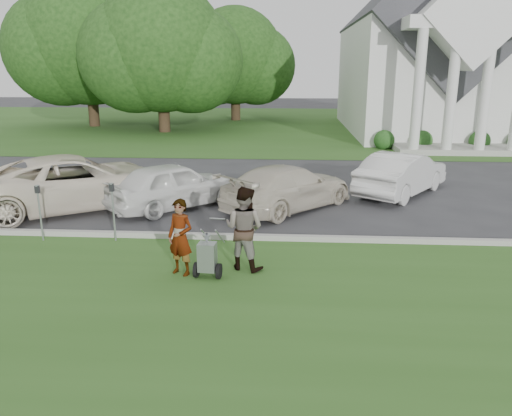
# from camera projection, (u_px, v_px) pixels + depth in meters

# --- Properties ---
(ground) EXTENTS (120.00, 120.00, 0.00)m
(ground) POSITION_uv_depth(u_px,v_px,m) (272.00, 248.00, 12.15)
(ground) COLOR #333335
(ground) RESTS_ON ground
(grass_strip) EXTENTS (80.00, 7.00, 0.01)m
(grass_strip) POSITION_uv_depth(u_px,v_px,m) (267.00, 304.00, 9.27)
(grass_strip) COLOR #315B1F
(grass_strip) RESTS_ON ground
(church_lawn) EXTENTS (80.00, 30.00, 0.01)m
(church_lawn) POSITION_uv_depth(u_px,v_px,m) (284.00, 124.00, 38.07)
(church_lawn) COLOR #315B1F
(church_lawn) RESTS_ON ground
(curb) EXTENTS (80.00, 0.18, 0.15)m
(curb) POSITION_uv_depth(u_px,v_px,m) (273.00, 238.00, 12.66)
(curb) COLOR #9E9E93
(curb) RESTS_ON ground
(church) EXTENTS (9.19, 19.00, 24.10)m
(church) POSITION_uv_depth(u_px,v_px,m) (424.00, 40.00, 32.16)
(church) COLOR white
(church) RESTS_ON ground
(tree_left) EXTENTS (10.63, 8.40, 9.71)m
(tree_left) POSITION_uv_depth(u_px,v_px,m) (161.00, 53.00, 32.36)
(tree_left) COLOR #332316
(tree_left) RESTS_ON ground
(tree_far) EXTENTS (11.64, 9.20, 10.73)m
(tree_far) POSITION_uv_depth(u_px,v_px,m) (88.00, 46.00, 35.45)
(tree_far) COLOR #332316
(tree_far) RESTS_ON ground
(tree_back) EXTENTS (9.61, 7.60, 8.89)m
(tree_back) POSITION_uv_depth(u_px,v_px,m) (235.00, 61.00, 39.90)
(tree_back) COLOR #332316
(tree_back) RESTS_ON ground
(striping_cart) EXTENTS (0.59, 1.15, 1.03)m
(striping_cart) POSITION_uv_depth(u_px,v_px,m) (207.00, 258.00, 10.34)
(striping_cart) COLOR black
(striping_cart) RESTS_ON ground
(person_left) EXTENTS (0.70, 0.61, 1.63)m
(person_left) POSITION_uv_depth(u_px,v_px,m) (180.00, 238.00, 10.41)
(person_left) COLOR #999999
(person_left) RESTS_ON ground
(person_right) EXTENTS (1.09, 0.98, 1.83)m
(person_right) POSITION_uv_depth(u_px,v_px,m) (244.00, 229.00, 10.68)
(person_right) COLOR #999999
(person_right) RESTS_ON ground
(parking_meter_near) EXTENTS (0.11, 0.10, 1.51)m
(parking_meter_near) POSITION_uv_depth(u_px,v_px,m) (113.00, 205.00, 12.39)
(parking_meter_near) COLOR #979A9F
(parking_meter_near) RESTS_ON ground
(parking_meter_far) EXTENTS (0.11, 0.09, 1.46)m
(parking_meter_far) POSITION_uv_depth(u_px,v_px,m) (39.00, 206.00, 12.41)
(parking_meter_far) COLOR #979A9F
(parking_meter_far) RESTS_ON ground
(car_a) EXTENTS (6.49, 5.61, 1.66)m
(car_a) POSITION_uv_depth(u_px,v_px,m) (76.00, 182.00, 15.39)
(car_a) COLOR #F0E4CC
(car_a) RESTS_ON ground
(car_b) EXTENTS (4.24, 4.19, 1.45)m
(car_b) POSITION_uv_depth(u_px,v_px,m) (174.00, 185.00, 15.45)
(car_b) COLOR white
(car_b) RESTS_ON ground
(car_c) EXTENTS (4.57, 4.80, 1.37)m
(car_c) POSITION_uv_depth(u_px,v_px,m) (288.00, 187.00, 15.36)
(car_c) COLOR beige
(car_c) RESTS_ON ground
(car_d) EXTENTS (3.84, 4.50, 1.46)m
(car_d) POSITION_uv_depth(u_px,v_px,m) (402.00, 173.00, 17.11)
(car_d) COLOR silver
(car_d) RESTS_ON ground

